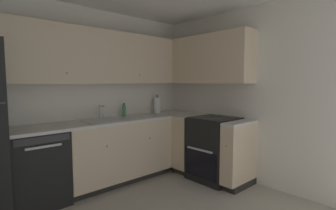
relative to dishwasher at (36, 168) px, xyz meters
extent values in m
cube|color=silver|center=(0.63, 0.33, 0.79)|extent=(3.75, 0.05, 2.45)
cube|color=silver|center=(2.48, -1.49, 0.79)|extent=(0.05, 3.68, 2.45)
cube|color=black|center=(0.00, 0.00, 0.00)|extent=(0.60, 0.60, 0.87)
cube|color=#333333|center=(0.00, -0.30, 0.38)|extent=(0.55, 0.01, 0.07)
cube|color=silver|center=(0.00, -0.32, 0.31)|extent=(0.36, 0.02, 0.02)
cube|color=beige|center=(1.08, 0.00, 0.04)|extent=(1.55, 0.60, 0.78)
cube|color=black|center=(1.08, 0.03, -0.39)|extent=(1.55, 0.54, 0.09)
sphere|color=tan|center=(0.74, -0.31, 0.19)|extent=(0.02, 0.02, 0.02)
sphere|color=tan|center=(1.42, -0.31, 0.19)|extent=(0.02, 0.02, 0.02)
cube|color=beige|center=(1.08, 0.00, 0.45)|extent=(2.75, 0.60, 0.03)
cube|color=beige|center=(2.15, -0.43, 0.04)|extent=(0.60, 0.27, 0.78)
cube|color=black|center=(2.18, -0.43, -0.39)|extent=(0.54, 0.27, 0.09)
cube|color=beige|center=(2.15, -1.31, 0.04)|extent=(0.60, 0.20, 0.78)
cube|color=black|center=(2.18, -1.31, -0.39)|extent=(0.54, 0.20, 0.09)
sphere|color=tan|center=(1.84, -1.31, 0.19)|extent=(0.02, 0.02, 0.02)
cube|color=beige|center=(2.15, -0.43, 0.45)|extent=(0.60, 0.27, 0.03)
cube|color=beige|center=(2.15, -1.31, 0.45)|extent=(0.60, 0.20, 0.03)
cube|color=black|center=(2.17, -0.89, 0.02)|extent=(0.64, 0.62, 0.90)
cube|color=black|center=(1.84, -0.89, -0.15)|extent=(0.02, 0.55, 0.38)
cube|color=silver|center=(1.82, -0.89, 0.06)|extent=(0.02, 0.43, 0.02)
cube|color=black|center=(2.17, -0.89, 0.47)|extent=(0.59, 0.60, 0.01)
cube|color=black|center=(2.48, -0.89, 0.54)|extent=(0.03, 0.60, 0.15)
cylinder|color=#4C4C4C|center=(2.03, -1.03, 0.48)|extent=(0.11, 0.11, 0.01)
cylinder|color=#4C4C4C|center=(2.03, -0.75, 0.48)|extent=(0.11, 0.11, 0.01)
cylinder|color=#4C4C4C|center=(2.31, -1.03, 0.48)|extent=(0.11, 0.11, 0.01)
cylinder|color=#4C4C4C|center=(2.31, -0.75, 0.48)|extent=(0.11, 0.11, 0.01)
cube|color=beige|center=(0.92, 0.14, 1.33)|extent=(2.43, 0.32, 0.72)
sphere|color=tan|center=(0.38, -0.03, 1.10)|extent=(0.02, 0.02, 0.02)
sphere|color=tan|center=(1.45, -0.03, 1.10)|extent=(0.02, 0.02, 0.02)
cube|color=beige|center=(2.29, -0.53, 1.33)|extent=(0.32, 1.66, 0.72)
cube|color=#B7B7BC|center=(0.91, -0.03, 0.47)|extent=(0.63, 0.40, 0.01)
cube|color=gray|center=(0.91, -0.03, 0.42)|extent=(0.58, 0.36, 0.09)
cube|color=#99999E|center=(0.91, -0.03, 0.44)|extent=(0.02, 0.35, 0.06)
cylinder|color=silver|center=(0.91, 0.20, 0.57)|extent=(0.02, 0.02, 0.20)
cylinder|color=silver|center=(0.91, 0.13, 0.65)|extent=(0.02, 0.15, 0.02)
cylinder|color=silver|center=(0.96, 0.20, 0.50)|extent=(0.02, 0.02, 0.06)
cylinder|color=#338C4C|center=(1.31, 0.18, 0.55)|extent=(0.05, 0.05, 0.17)
cylinder|color=#262626|center=(1.31, 0.18, 0.65)|extent=(0.02, 0.02, 0.03)
cylinder|color=white|center=(1.95, 0.16, 0.60)|extent=(0.11, 0.11, 0.26)
cylinder|color=#3F3F3F|center=(1.95, 0.16, 0.62)|extent=(0.02, 0.02, 0.32)
camera|label=1|loc=(-0.80, -3.13, 0.99)|focal=27.24mm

